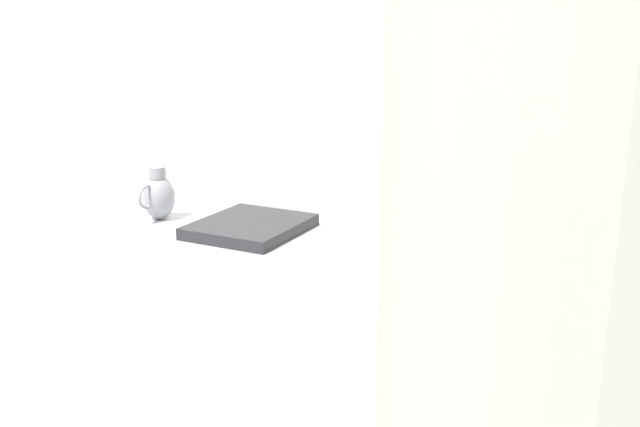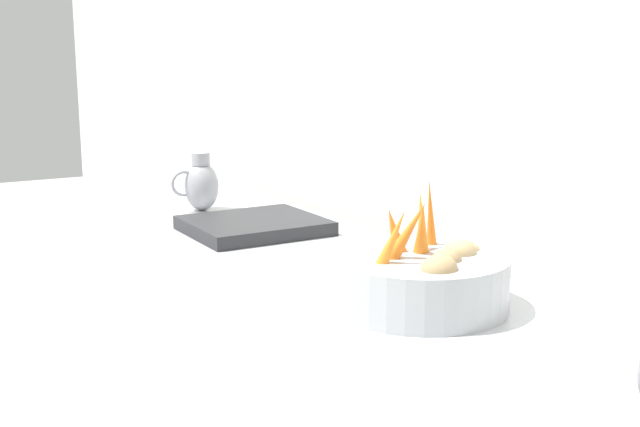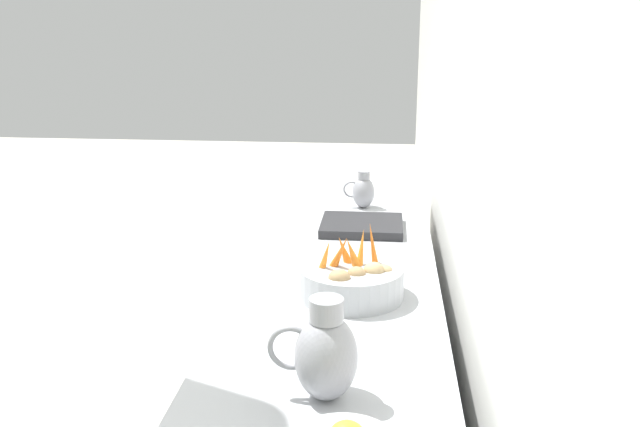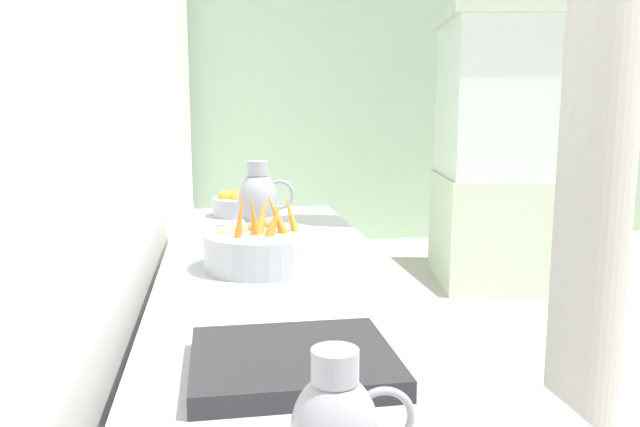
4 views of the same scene
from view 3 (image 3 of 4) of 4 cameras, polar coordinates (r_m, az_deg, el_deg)
name	(u,v)px [view 3 (image 3 of 4)]	position (r m, az deg, el deg)	size (l,w,h in m)	color
tile_wall_left	(503,125)	(1.89, 14.72, 6.97)	(0.10, 8.33, 3.00)	silver
prep_counter	(341,381)	(2.70, 1.69, -13.48)	(0.68, 2.77, 0.90)	#ADAFB5
vegetable_colander	(352,280)	(2.24, 2.60, -5.46)	(0.33, 0.33, 0.24)	#9EA0A5
metal_pitcher_tall	(325,354)	(1.66, 0.41, -11.39)	(0.21, 0.15, 0.25)	gray
metal_pitcher_short	(363,191)	(3.25, 3.55, 1.82)	(0.15, 0.10, 0.17)	gray
counter_sink_basin	(362,225)	(2.93, 3.44, -0.98)	(0.34, 0.30, 0.04)	#232326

